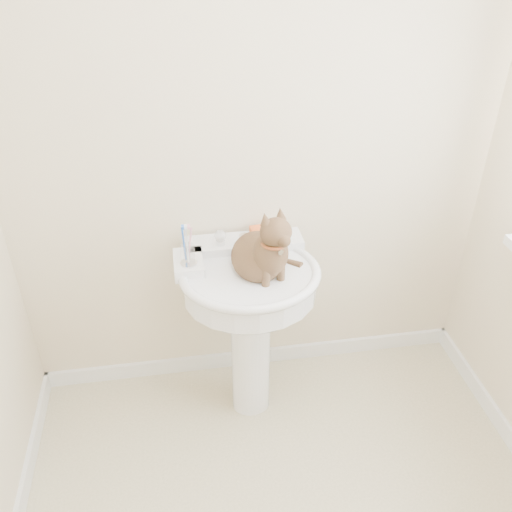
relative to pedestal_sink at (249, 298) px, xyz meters
name	(u,v)px	position (x,y,z in m)	size (l,w,h in m)	color
wall_back	(254,148)	(0.07, 0.29, 0.58)	(2.20, 0.00, 2.50)	beige
baseboard_back	(255,356)	(0.07, 0.28, -0.63)	(2.20, 0.02, 0.09)	white
pedestal_sink	(249,298)	(0.00, 0.00, 0.00)	(0.62, 0.61, 0.85)	white
faucet	(245,237)	(0.00, 0.15, 0.23)	(0.28, 0.12, 0.14)	silver
soap_bar	(260,230)	(0.09, 0.24, 0.20)	(0.09, 0.06, 0.03)	#E15C25
toothbrush_cup	(188,254)	(-0.25, 0.04, 0.23)	(0.07, 0.07, 0.18)	silver
cat	(262,254)	(0.05, -0.02, 0.24)	(0.25, 0.31, 0.46)	brown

